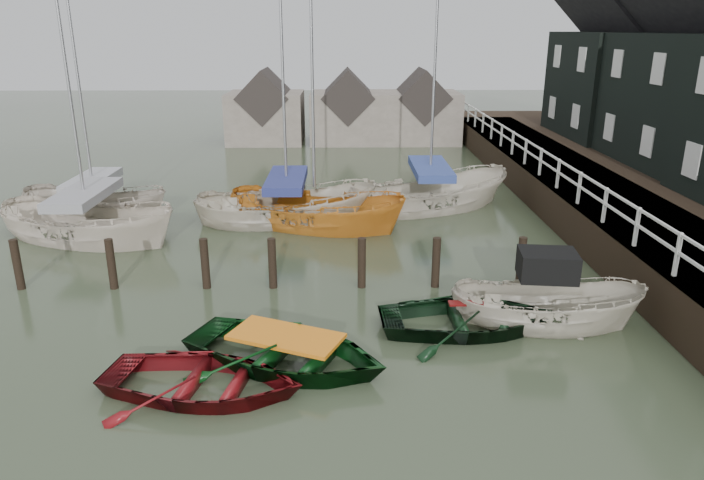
{
  "coord_description": "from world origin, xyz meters",
  "views": [
    {
      "loc": [
        0.72,
        -12.74,
        6.68
      ],
      "look_at": [
        0.94,
        2.85,
        1.4
      ],
      "focal_mm": 32.0,
      "sensor_mm": 36.0,
      "label": 1
    }
  ],
  "objects_px": {
    "rowboat_dkgreen": "(469,329)",
    "sailboat_c": "(315,225)",
    "sailboat_b": "(288,219)",
    "sailboat_d": "(429,207)",
    "rowboat_green": "(287,365)",
    "sailboat_a": "(90,237)",
    "motorboat": "(544,322)",
    "sailboat_e": "(97,215)",
    "rowboat_red": "(204,393)"
  },
  "relations": [
    {
      "from": "sailboat_e",
      "to": "rowboat_green",
      "type": "bearing_deg",
      "value": -128.88
    },
    {
      "from": "motorboat",
      "to": "rowboat_dkgreen",
      "type": "bearing_deg",
      "value": 102.03
    },
    {
      "from": "rowboat_dkgreen",
      "to": "sailboat_e",
      "type": "height_order",
      "value": "sailboat_e"
    },
    {
      "from": "rowboat_green",
      "to": "sailboat_e",
      "type": "relative_size",
      "value": 0.44
    },
    {
      "from": "rowboat_green",
      "to": "motorboat",
      "type": "bearing_deg",
      "value": -50.14
    },
    {
      "from": "rowboat_red",
      "to": "sailboat_a",
      "type": "height_order",
      "value": "sailboat_a"
    },
    {
      "from": "rowboat_red",
      "to": "sailboat_d",
      "type": "bearing_deg",
      "value": -14.72
    },
    {
      "from": "motorboat",
      "to": "sailboat_d",
      "type": "relative_size",
      "value": 0.4
    },
    {
      "from": "rowboat_green",
      "to": "sailboat_c",
      "type": "height_order",
      "value": "sailboat_c"
    },
    {
      "from": "sailboat_b",
      "to": "sailboat_d",
      "type": "distance_m",
      "value": 5.63
    },
    {
      "from": "sailboat_d",
      "to": "rowboat_green",
      "type": "bearing_deg",
      "value": 137.88
    },
    {
      "from": "rowboat_dkgreen",
      "to": "motorboat",
      "type": "distance_m",
      "value": 1.83
    },
    {
      "from": "sailboat_a",
      "to": "sailboat_c",
      "type": "xyz_separation_m",
      "value": [
        7.46,
        1.37,
        -0.05
      ]
    },
    {
      "from": "rowboat_dkgreen",
      "to": "sailboat_d",
      "type": "bearing_deg",
      "value": -5.41
    },
    {
      "from": "rowboat_red",
      "to": "sailboat_b",
      "type": "xyz_separation_m",
      "value": [
        0.68,
        11.36,
        0.06
      ]
    },
    {
      "from": "rowboat_dkgreen",
      "to": "sailboat_c",
      "type": "height_order",
      "value": "sailboat_c"
    },
    {
      "from": "rowboat_red",
      "to": "sailboat_c",
      "type": "height_order",
      "value": "sailboat_c"
    },
    {
      "from": "sailboat_d",
      "to": "sailboat_e",
      "type": "height_order",
      "value": "sailboat_d"
    },
    {
      "from": "rowboat_red",
      "to": "sailboat_c",
      "type": "distance_m",
      "value": 10.91
    },
    {
      "from": "motorboat",
      "to": "sailboat_b",
      "type": "xyz_separation_m",
      "value": [
        -6.77,
        8.58,
        -0.03
      ]
    },
    {
      "from": "sailboat_c",
      "to": "motorboat",
      "type": "bearing_deg",
      "value": -122.87
    },
    {
      "from": "rowboat_red",
      "to": "rowboat_green",
      "type": "xyz_separation_m",
      "value": [
        1.52,
        1.04,
        0.0
      ]
    },
    {
      "from": "sailboat_a",
      "to": "sailboat_c",
      "type": "distance_m",
      "value": 7.59
    },
    {
      "from": "motorboat",
      "to": "sailboat_c",
      "type": "relative_size",
      "value": 0.47
    },
    {
      "from": "motorboat",
      "to": "sailboat_a",
      "type": "distance_m",
      "value": 14.78
    },
    {
      "from": "rowboat_dkgreen",
      "to": "sailboat_b",
      "type": "relative_size",
      "value": 0.34
    },
    {
      "from": "sailboat_c",
      "to": "sailboat_e",
      "type": "relative_size",
      "value": 0.98
    },
    {
      "from": "rowboat_red",
      "to": "sailboat_e",
      "type": "height_order",
      "value": "sailboat_e"
    },
    {
      "from": "sailboat_d",
      "to": "sailboat_e",
      "type": "relative_size",
      "value": 1.14
    },
    {
      "from": "rowboat_red",
      "to": "sailboat_a",
      "type": "relative_size",
      "value": 0.35
    },
    {
      "from": "rowboat_red",
      "to": "rowboat_green",
      "type": "height_order",
      "value": "rowboat_green"
    },
    {
      "from": "motorboat",
      "to": "rowboat_red",
      "type": "bearing_deg",
      "value": 117.32
    },
    {
      "from": "rowboat_dkgreen",
      "to": "motorboat",
      "type": "relative_size",
      "value": 0.91
    },
    {
      "from": "sailboat_b",
      "to": "sailboat_c",
      "type": "relative_size",
      "value": 1.23
    },
    {
      "from": "rowboat_red",
      "to": "rowboat_dkgreen",
      "type": "relative_size",
      "value": 0.94
    },
    {
      "from": "sailboat_c",
      "to": "sailboat_e",
      "type": "height_order",
      "value": "sailboat_e"
    },
    {
      "from": "rowboat_red",
      "to": "sailboat_d",
      "type": "height_order",
      "value": "sailboat_d"
    },
    {
      "from": "rowboat_green",
      "to": "rowboat_dkgreen",
      "type": "relative_size",
      "value": 1.06
    },
    {
      "from": "motorboat",
      "to": "sailboat_e",
      "type": "relative_size",
      "value": 0.46
    },
    {
      "from": "rowboat_green",
      "to": "sailboat_e",
      "type": "xyz_separation_m",
      "value": [
        -8.03,
        10.99,
        0.06
      ]
    },
    {
      "from": "rowboat_dkgreen",
      "to": "sailboat_a",
      "type": "xyz_separation_m",
      "value": [
        -11.39,
        6.79,
        0.06
      ]
    },
    {
      "from": "rowboat_red",
      "to": "sailboat_e",
      "type": "distance_m",
      "value": 13.69
    },
    {
      "from": "rowboat_red",
      "to": "sailboat_b",
      "type": "bearing_deg",
      "value": 6.84
    },
    {
      "from": "sailboat_c",
      "to": "sailboat_e",
      "type": "distance_m",
      "value": 8.31
    },
    {
      "from": "sailboat_c",
      "to": "sailboat_e",
      "type": "bearing_deg",
      "value": 102.7
    },
    {
      "from": "sailboat_a",
      "to": "sailboat_c",
      "type": "bearing_deg",
      "value": -59.7
    },
    {
      "from": "rowboat_green",
      "to": "sailboat_c",
      "type": "xyz_separation_m",
      "value": [
        0.18,
        9.74,
        0.01
      ]
    },
    {
      "from": "rowboat_green",
      "to": "sailboat_b",
      "type": "height_order",
      "value": "sailboat_b"
    },
    {
      "from": "rowboat_green",
      "to": "sailboat_e",
      "type": "bearing_deg",
      "value": 59.62
    },
    {
      "from": "rowboat_red",
      "to": "sailboat_c",
      "type": "bearing_deg",
      "value": 1.28
    }
  ]
}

